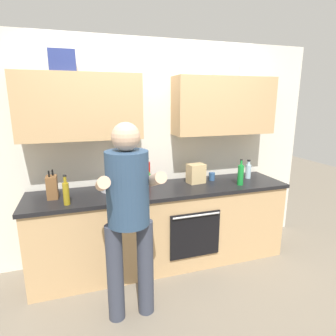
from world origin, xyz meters
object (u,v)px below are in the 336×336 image
at_px(bottle_soda, 241,175).
at_px(potted_herb, 143,179).
at_px(bottle_oil, 66,193).
at_px(knife_block, 52,187).
at_px(person_standing, 128,209).
at_px(bottle_water, 248,171).
at_px(bottle_hotsauce, 148,173).
at_px(bottle_soy, 117,185).
at_px(cup_tea, 212,176).
at_px(grocery_bag_bread, 196,173).
at_px(cup_ceramic, 138,181).
at_px(mixing_bowl, 112,186).

bearing_deg(bottle_soda, potted_herb, 177.57).
height_order(bottle_oil, knife_block, same).
height_order(person_standing, bottle_oil, person_standing).
bearing_deg(bottle_oil, bottle_soda, 1.61).
height_order(bottle_water, potted_herb, potted_herb).
distance_m(bottle_hotsauce, bottle_soy, 0.53).
height_order(bottle_hotsauce, potted_herb, bottle_hotsauce).
bearing_deg(bottle_soy, bottle_soda, 0.65).
bearing_deg(cup_tea, bottle_soy, -166.16).
bearing_deg(knife_block, cup_tea, 3.07).
xyz_separation_m(person_standing, bottle_soda, (1.38, 0.57, 0.02)).
distance_m(bottle_water, bottle_oil, 2.12).
xyz_separation_m(bottle_soda, cup_tea, (-0.22, 0.27, -0.07)).
relative_size(person_standing, bottle_oil, 5.91).
bearing_deg(bottle_soda, person_standing, -157.74).
distance_m(bottle_oil, grocery_bag_bread, 1.44).
distance_m(bottle_water, bottle_soy, 1.65).
height_order(bottle_oil, cup_tea, bottle_oil).
bearing_deg(bottle_hotsauce, cup_tea, -4.65).
bearing_deg(cup_ceramic, cup_tea, -3.38).
height_order(bottle_soy, mixing_bowl, bottle_soy).
bearing_deg(cup_ceramic, potted_herb, -89.28).
height_order(bottle_hotsauce, bottle_oil, bottle_hotsauce).
relative_size(cup_ceramic, mixing_bowl, 0.43).
height_order(person_standing, bottle_soy, person_standing).
relative_size(bottle_soda, cup_ceramic, 2.88).
bearing_deg(bottle_hotsauce, bottle_oil, -155.89).
relative_size(cup_tea, knife_block, 0.33).
distance_m(bottle_oil, bottle_soy, 0.48).
xyz_separation_m(bottle_oil, bottle_soy, (0.47, 0.04, 0.01)).
height_order(bottle_water, cup_ceramic, bottle_water).
distance_m(person_standing, bottle_water, 1.80).
bearing_deg(knife_block, cup_ceramic, 9.55).
relative_size(cup_ceramic, knife_block, 0.37).
relative_size(bottle_water, cup_tea, 2.48).
relative_size(bottle_soy, knife_block, 1.10).
relative_size(bottle_soda, mixing_bowl, 1.23).
xyz_separation_m(cup_ceramic, grocery_bag_bread, (0.67, -0.09, 0.06)).
distance_m(bottle_oil, cup_tea, 1.67).
bearing_deg(bottle_water, bottle_soda, -138.53).
height_order(bottle_soda, grocery_bag_bread, bottle_soda).
bearing_deg(bottle_oil, person_standing, -46.67).
bearing_deg(bottle_hotsauce, bottle_soy, -138.11).
bearing_deg(bottle_water, potted_herb, -172.98).
xyz_separation_m(bottle_water, knife_block, (-2.24, -0.04, 0.02)).
distance_m(knife_block, grocery_bag_bread, 1.55).
bearing_deg(knife_block, bottle_water, 0.98).
relative_size(bottle_oil, bottle_soda, 0.95).
bearing_deg(cup_tea, mixing_bowl, -178.59).
xyz_separation_m(bottle_hotsauce, bottle_oil, (-0.87, -0.39, -0.02)).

